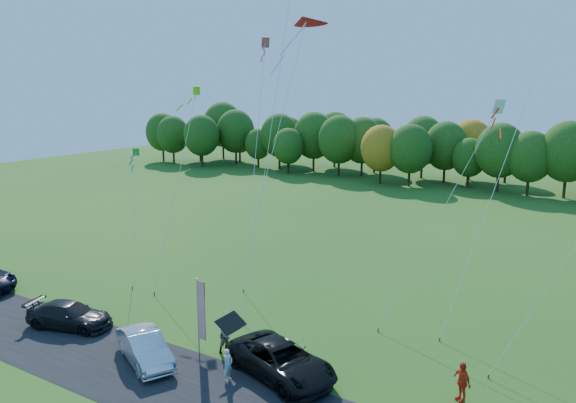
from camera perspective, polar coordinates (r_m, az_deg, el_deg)
The scene contains 17 objects.
ground at distance 30.84m, azimuth -6.07°, elevation -14.82°, with size 160.00×160.00×0.00m, color #225616.
asphalt_strip at distance 28.17m, azimuth -11.29°, elevation -17.73°, with size 90.00×6.00×0.01m, color black.
tree_line at distance 79.75m, azimuth 18.84°, elevation 1.16°, with size 116.00×12.00×10.00m, color #1E4711, non-canonical shape.
black_suv at distance 27.90m, azimuth -0.66°, elevation -15.85°, with size 2.77×6.01×1.67m, color black.
silver_sedan at distance 30.08m, azimuth -14.34°, elevation -14.20°, with size 1.67×4.78×1.58m, color silver.
dark_truck_a at distance 35.40m, azimuth -21.32°, elevation -10.70°, with size 2.05×5.05×1.47m, color black.
person_tailgate_a at distance 27.78m, azimuth -6.12°, elevation -16.16°, with size 0.58×0.38×1.58m, color silver.
person_tailgate_b at distance 30.31m, azimuth -6.23°, elevation -13.27°, with size 0.95×0.74×1.95m, color gray.
person_east at distance 27.14m, azimuth 17.25°, elevation -17.06°, with size 1.07×0.45×1.83m, color red.
feather_flag at distance 29.41m, azimuth -8.86°, elevation -10.78°, with size 0.55×0.12×4.19m.
kite_delta_blue at distance 36.16m, azimuth -1.19°, elevation 11.24°, with size 3.72×11.65×27.33m.
kite_parafoil_orange at distance 35.02m, azimuth 22.76°, elevation 8.40°, with size 6.51×12.34×24.90m.
kite_delta_red at distance 37.27m, azimuth -1.32°, elevation 6.32°, with size 2.82×11.50×19.77m.
kite_diamond_yellow at distance 40.58m, azimuth -11.24°, elevation 1.64°, with size 2.78×8.07×14.02m.
kite_diamond_green at distance 41.58m, azimuth -15.36°, elevation -1.45°, with size 3.57×4.39×9.53m.
kite_diamond_white at distance 32.94m, azimuth 15.07°, elevation -1.58°, with size 5.30×6.30×13.40m.
kite_diamond_pink at distance 39.97m, azimuth -3.37°, elevation 4.23°, with size 3.25×7.41×17.61m.
Camera 1 is at (17.09, -21.68, 13.75)m, focal length 35.00 mm.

